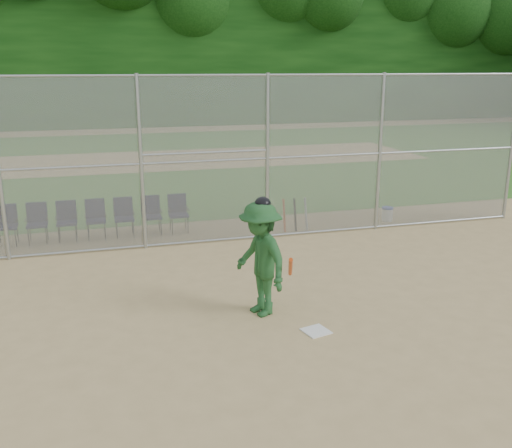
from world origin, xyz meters
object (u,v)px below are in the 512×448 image
object	(u,v)px
home_plate	(316,331)
water_cooler	(387,214)
chair_0	(6,226)
batter_at_plate	(260,259)

from	to	relation	value
home_plate	water_cooler	distance (m)	7.34
water_cooler	chair_0	distance (m)	9.84
water_cooler	chair_0	bearing A→B (deg)	177.05
home_plate	water_cooler	bearing A→B (deg)	52.76
chair_0	water_cooler	bearing A→B (deg)	-2.95
batter_at_plate	water_cooler	world-z (taller)	batter_at_plate
home_plate	chair_0	world-z (taller)	chair_0
batter_at_plate	water_cooler	size ratio (longest dim) A/B	5.28
home_plate	chair_0	bearing A→B (deg)	130.27
batter_at_plate	water_cooler	bearing A→B (deg)	43.84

